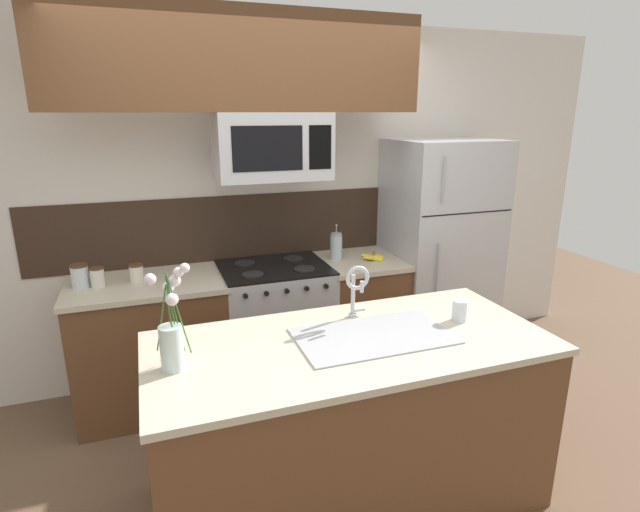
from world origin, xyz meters
The scene contains 19 objects.
ground_plane centered at (0.00, 0.00, 0.00)m, with size 10.00×10.00×0.00m, color brown.
rear_partition centered at (0.30, 1.28, 1.30)m, with size 5.20×0.10×2.60m, color silver.
splash_band centered at (0.00, 1.22, 1.15)m, with size 3.27×0.01×0.48m, color #332319.
back_counter_left centered at (-0.86, 0.90, 0.46)m, with size 1.00×0.65×0.91m.
back_counter_right centered at (0.67, 0.90, 0.46)m, with size 0.61×0.65×0.91m.
stove_range centered at (0.00, 0.90, 0.46)m, with size 0.76×0.64×0.93m.
microwave centered at (0.00, 0.88, 1.76)m, with size 0.74×0.40×0.43m.
upper_cabinet_band centered at (-0.20, 0.85, 2.27)m, with size 2.30×0.34×0.60m, color brown.
refrigerator centered at (1.35, 0.92, 0.89)m, with size 0.78×0.74×1.78m.
storage_jar_tall centered at (-1.25, 0.93, 0.98)m, with size 0.11×0.11×0.15m.
storage_jar_medium centered at (-1.15, 0.89, 0.97)m, with size 0.08×0.08×0.13m.
storage_jar_short centered at (-0.91, 0.92, 0.97)m, with size 0.09×0.09×0.12m.
banana_bunch centered at (0.75, 0.84, 0.93)m, with size 0.19×0.15×0.08m.
french_press centered at (0.50, 0.96, 1.01)m, with size 0.09×0.09×0.27m.
island_counter centered at (0.06, -0.35, 0.46)m, with size 1.95×0.89×0.91m.
kitchen_sink centered at (0.18, -0.35, 0.84)m, with size 0.76×0.44×0.16m.
sink_faucet centered at (0.18, -0.13, 1.11)m, with size 0.14×0.14×0.31m.
drinking_glass centered at (0.69, -0.33, 0.97)m, with size 0.08×0.08×0.11m.
flower_vase centered at (-0.77, -0.35, 1.06)m, with size 0.18×0.15×0.47m.
Camera 1 is at (-0.83, -2.38, 1.98)m, focal length 28.00 mm.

